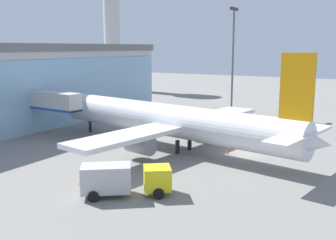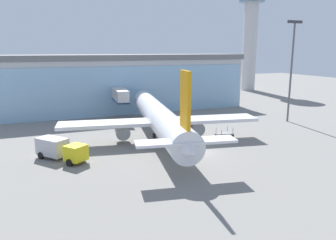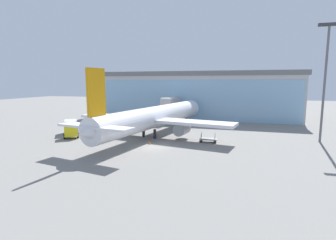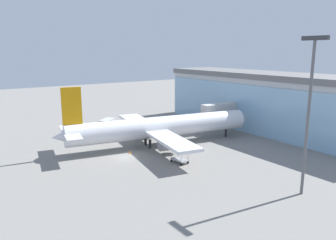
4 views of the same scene
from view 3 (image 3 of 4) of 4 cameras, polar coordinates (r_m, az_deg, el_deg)
ground at (r=40.16m, az=-3.12°, el=-5.92°), size 240.00×240.00×0.00m
terminal_building at (r=73.78m, az=6.04°, el=5.48°), size 54.95×13.54×12.66m
jet_bridge at (r=66.26m, az=1.07°, el=3.82°), size 3.15×11.59×6.11m
apron_light_mast at (r=49.51m, az=31.07°, el=8.74°), size 3.20×0.40×19.00m
airplane at (r=48.11m, az=-2.88°, el=0.64°), size 30.29×38.42×11.62m
catering_truck at (r=51.82m, az=-20.39°, el=-1.55°), size 6.11×7.18×2.65m
baggage_cart at (r=43.77m, az=8.72°, el=-4.14°), size 2.94×1.86×1.50m
safety_cone_nose at (r=41.89m, az=-4.04°, el=-4.95°), size 0.36×0.36×0.55m
safety_cone_wingtip at (r=55.41m, az=-16.11°, el=-2.01°), size 0.36×0.36×0.55m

